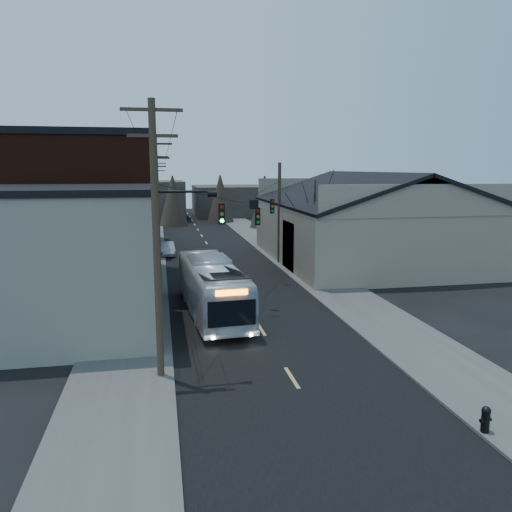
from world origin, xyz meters
The scene contains 15 objects.
ground centered at (0.00, 0.00, 0.00)m, with size 160.00×160.00×0.00m, color black.
road_surface centered at (0.00, 30.00, 0.01)m, with size 9.00×110.00×0.02m, color black.
sidewalk_left centered at (-6.50, 30.00, 0.06)m, with size 4.00×110.00×0.12m, color #474744.
sidewalk_right centered at (6.50, 30.00, 0.06)m, with size 4.00×110.00×0.12m, color #474744.
building_clapboard centered at (-9.00, 9.00, 3.50)m, with size 8.00×8.00×7.00m, color gray.
building_brick centered at (-10.00, 20.00, 5.00)m, with size 10.00×12.00×10.00m, color #33130B.
building_left_far centered at (-9.50, 36.00, 3.50)m, with size 9.00×14.00×7.00m, color #302A26.
warehouse centered at (13.00, 25.00, 2.70)m, with size 16.16×20.60×7.73m.
building_far_left centered at (-6.00, 65.00, 3.00)m, with size 10.00×12.00×6.00m, color #302A26.
building_far_right centered at (7.00, 70.00, 2.50)m, with size 12.00×14.00×5.00m, color #302A26.
bare_tree centered at (6.50, 20.00, 3.60)m, with size 0.40×0.40×7.20m, color black.
utility_lines centered at (-3.11, 24.14, 4.95)m, with size 11.24×45.28×10.50m.
bus centered at (-2.12, 11.28, 1.53)m, with size 2.56×10.96×3.05m, color silver.
parked_car centered at (-4.30, 30.97, 0.61)m, with size 1.30×3.73×1.23m, color #B3B5BC.
fire_hydrant centered at (4.70, -3.19, 0.56)m, with size 0.39×0.28×0.82m.
Camera 1 is at (-4.83, -15.67, 8.07)m, focal length 35.00 mm.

